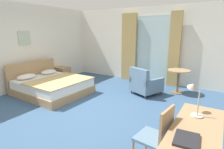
# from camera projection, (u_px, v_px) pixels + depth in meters

# --- Properties ---
(ground) EXTENTS (6.45, 7.43, 0.10)m
(ground) POSITION_uv_depth(u_px,v_px,m) (86.00, 114.00, 4.43)
(ground) COLOR #38567A
(wall_back) EXTENTS (6.05, 0.12, 2.78)m
(wall_back) POSITION_uv_depth(u_px,v_px,m) (142.00, 45.00, 6.96)
(wall_back) COLOR white
(wall_back) RESTS_ON ground
(wall_left) EXTENTS (0.12, 7.03, 2.78)m
(wall_left) POSITION_uv_depth(u_px,v_px,m) (9.00, 48.00, 5.60)
(wall_left) COLOR white
(wall_left) RESTS_ON ground
(balcony_glass_door) EXTENTS (1.28, 0.02, 2.45)m
(balcony_glass_door) POSITION_uv_depth(u_px,v_px,m) (151.00, 50.00, 6.74)
(balcony_glass_door) COLOR silver
(balcony_glass_door) RESTS_ON ground
(curtain_panel_left) EXTENTS (0.60, 0.10, 2.56)m
(curtain_panel_left) POSITION_uv_depth(u_px,v_px,m) (129.00, 48.00, 7.08)
(curtain_panel_left) COLOR tan
(curtain_panel_left) RESTS_ON ground
(curtain_panel_right) EXTENTS (0.38, 0.10, 2.56)m
(curtain_panel_right) POSITION_uv_depth(u_px,v_px,m) (174.00, 50.00, 6.21)
(curtain_panel_right) COLOR tan
(curtain_panel_right) RESTS_ON ground
(bed) EXTENTS (2.09, 1.80, 0.92)m
(bed) POSITION_uv_depth(u_px,v_px,m) (52.00, 85.00, 5.66)
(bed) COLOR tan
(bed) RESTS_ON ground
(nightstand) EXTENTS (0.51, 0.44, 0.53)m
(nightstand) POSITION_uv_depth(u_px,v_px,m) (63.00, 74.00, 7.19)
(nightstand) COLOR tan
(nightstand) RESTS_ON ground
(writing_desk) EXTENTS (0.59, 1.50, 0.74)m
(writing_desk) POSITION_uv_depth(u_px,v_px,m) (196.00, 133.00, 2.30)
(writing_desk) COLOR tan
(writing_desk) RESTS_ON ground
(desk_chair) EXTENTS (0.48, 0.48, 0.93)m
(desk_chair) POSITION_uv_depth(u_px,v_px,m) (158.00, 135.00, 2.51)
(desk_chair) COLOR slate
(desk_chair) RESTS_ON ground
(desk_lamp) EXTENTS (0.28, 0.29, 0.48)m
(desk_lamp) POSITION_uv_depth(u_px,v_px,m) (194.00, 93.00, 2.62)
(desk_lamp) COLOR #B7B2A8
(desk_lamp) RESTS_ON writing_desk
(closed_book) EXTENTS (0.28, 0.35, 0.03)m
(closed_book) POSITION_uv_depth(u_px,v_px,m) (187.00, 139.00, 1.99)
(closed_book) COLOR #232328
(closed_book) RESTS_ON writing_desk
(armchair_by_window) EXTENTS (0.98, 1.01, 0.84)m
(armchair_by_window) POSITION_uv_depth(u_px,v_px,m) (145.00, 84.00, 5.58)
(armchair_by_window) COLOR slate
(armchair_by_window) RESTS_ON ground
(round_cafe_table) EXTENTS (0.67, 0.67, 0.74)m
(round_cafe_table) POSITION_uv_depth(u_px,v_px,m) (178.00, 76.00, 5.65)
(round_cafe_table) COLOR tan
(round_cafe_table) RESTS_ON ground
(framed_picture) EXTENTS (0.03, 0.41, 0.44)m
(framed_picture) POSITION_uv_depth(u_px,v_px,m) (24.00, 38.00, 5.90)
(framed_picture) COLOR #B7C6B2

